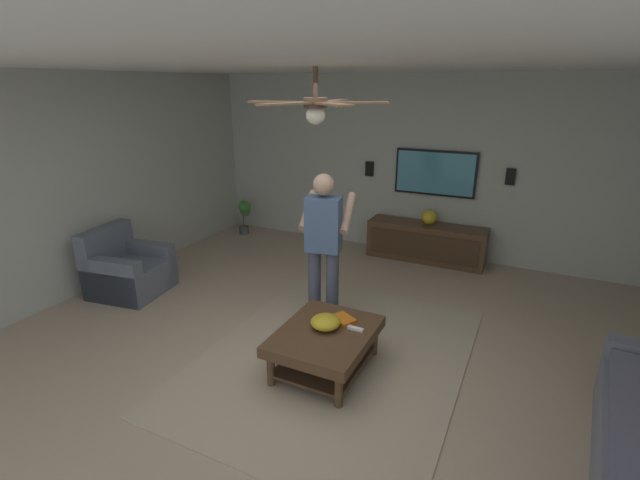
{
  "coord_description": "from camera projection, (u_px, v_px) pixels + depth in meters",
  "views": [
    {
      "loc": [
        -3.18,
        -1.69,
        2.49
      ],
      "look_at": [
        0.63,
        0.18,
        1.02
      ],
      "focal_mm": 25.34,
      "sensor_mm": 36.0,
      "label": 1
    }
  ],
  "objects": [
    {
      "name": "ground_plane",
      "position": [
        307.0,
        365.0,
        4.22
      ],
      "size": [
        8.24,
        8.24,
        0.0
      ],
      "primitive_type": "plane",
      "color": "tan"
    },
    {
      "name": "wall_back_tv",
      "position": [
        415.0,
        166.0,
        6.74
      ],
      "size": [
        0.1,
        6.73,
        2.64
      ],
      "primitive_type": "cube",
      "color": "#B2B7AD",
      "rests_on": "ground"
    },
    {
      "name": "wall_side_far",
      "position": [
        50.0,
        192.0,
        5.16
      ],
      "size": [
        7.07,
        0.1,
        2.64
      ],
      "primitive_type": "cube",
      "color": "#B2B7AD",
      "rests_on": "ground"
    },
    {
      "name": "ceiling_slab",
      "position": [
        304.0,
        55.0,
        3.33
      ],
      "size": [
        7.07,
        6.73,
        0.1
      ],
      "primitive_type": "cube",
      "color": "white"
    },
    {
      "name": "area_rug",
      "position": [
        334.0,
        357.0,
        4.33
      ],
      "size": [
        3.01,
        2.34,
        0.01
      ],
      "primitive_type": "cube",
      "color": "tan",
      "rests_on": "ground"
    },
    {
      "name": "armchair",
      "position": [
        128.0,
        271.0,
        5.63
      ],
      "size": [
        0.91,
        0.92,
        0.82
      ],
      "rotation": [
        0.0,
        0.0,
        -1.42
      ],
      "color": "slate",
      "rests_on": "ground"
    },
    {
      "name": "coffee_table",
      "position": [
        325.0,
        341.0,
        4.07
      ],
      "size": [
        1.0,
        0.8,
        0.4
      ],
      "color": "#513823",
      "rests_on": "ground"
    },
    {
      "name": "media_console",
      "position": [
        426.0,
        242.0,
        6.66
      ],
      "size": [
        0.45,
        1.7,
        0.55
      ],
      "rotation": [
        0.0,
        0.0,
        3.14
      ],
      "color": "#513823",
      "rests_on": "ground"
    },
    {
      "name": "tv",
      "position": [
        435.0,
        173.0,
        6.54
      ],
      "size": [
        0.05,
        1.17,
        0.66
      ],
      "rotation": [
        0.0,
        0.0,
        3.14
      ],
      "color": "black"
    },
    {
      "name": "person_standing",
      "position": [
        324.0,
        240.0,
        4.76
      ],
      "size": [
        0.6,
        0.61,
        1.64
      ],
      "rotation": [
        0.0,
        0.0,
        0.19
      ],
      "color": "#4C5166",
      "rests_on": "ground"
    },
    {
      "name": "potted_plant_short",
      "position": [
        244.0,
        212.0,
        7.78
      ],
      "size": [
        0.26,
        0.25,
        0.6
      ],
      "color": "#4C4C51",
      "rests_on": "ground"
    },
    {
      "name": "bowl",
      "position": [
        325.0,
        322.0,
        4.06
      ],
      "size": [
        0.27,
        0.27,
        0.12
      ],
      "primitive_type": "ellipsoid",
      "color": "gold",
      "rests_on": "coffee_table"
    },
    {
      "name": "remote_white",
      "position": [
        356.0,
        329.0,
        4.05
      ],
      "size": [
        0.05,
        0.15,
        0.02
      ],
      "primitive_type": "cube",
      "rotation": [
        0.0,
        0.0,
        1.53
      ],
      "color": "white",
      "rests_on": "coffee_table"
    },
    {
      "name": "book",
      "position": [
        343.0,
        319.0,
        4.2
      ],
      "size": [
        0.25,
        0.27,
        0.04
      ],
      "primitive_type": "cube",
      "rotation": [
        0.0,
        0.0,
        1.06
      ],
      "color": "orange",
      "rests_on": "coffee_table"
    },
    {
      "name": "vase_round",
      "position": [
        429.0,
        217.0,
        6.54
      ],
      "size": [
        0.22,
        0.22,
        0.22
      ],
      "primitive_type": "sphere",
      "color": "gold",
      "rests_on": "media_console"
    },
    {
      "name": "wall_speaker_left",
      "position": [
        510.0,
        177.0,
        6.12
      ],
      "size": [
        0.06,
        0.12,
        0.22
      ],
      "primitive_type": "cube",
      "color": "black"
    },
    {
      "name": "wall_speaker_right",
      "position": [
        369.0,
        169.0,
        6.98
      ],
      "size": [
        0.06,
        0.12,
        0.22
      ],
      "primitive_type": "cube",
      "color": "black"
    },
    {
      "name": "ceiling_fan",
      "position": [
        316.0,
        106.0,
        3.72
      ],
      "size": [
        1.19,
        1.17,
        0.46
      ],
      "color": "#4C3828"
    }
  ]
}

